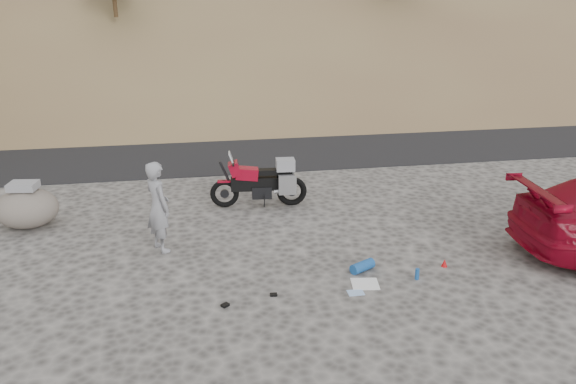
# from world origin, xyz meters

# --- Properties ---
(ground) EXTENTS (140.00, 140.00, 0.00)m
(ground) POSITION_xyz_m (0.00, 0.00, 0.00)
(ground) COLOR #3B3937
(ground) RESTS_ON ground
(road) EXTENTS (120.00, 7.00, 0.05)m
(road) POSITION_xyz_m (0.00, 9.00, 0.00)
(road) COLOR black
(road) RESTS_ON ground
(motorcycle) EXTENTS (2.44, 0.80, 1.45)m
(motorcycle) POSITION_xyz_m (0.40, 2.83, 0.62)
(motorcycle) COLOR black
(motorcycle) RESTS_ON ground
(man) EXTENTS (0.74, 0.84, 1.93)m
(man) POSITION_xyz_m (-2.07, 0.64, 0.00)
(man) COLOR gray
(man) RESTS_ON ground
(boulder) EXTENTS (1.72, 1.60, 1.09)m
(boulder) POSITION_xyz_m (-5.12, 2.42, 0.48)
(boulder) COLOR #56504A
(boulder) RESTS_ON ground
(gear_white_cloth) EXTENTS (0.56, 0.51, 0.02)m
(gear_white_cloth) POSITION_xyz_m (1.70, -1.56, 0.01)
(gear_white_cloth) COLOR white
(gear_white_cloth) RESTS_ON ground
(gear_blue_mat) EXTENTS (0.55, 0.42, 0.20)m
(gear_blue_mat) POSITION_xyz_m (1.81, -1.05, 0.10)
(gear_blue_mat) COLOR #184B91
(gear_blue_mat) RESTS_ON ground
(gear_bottle) EXTENTS (0.10, 0.10, 0.22)m
(gear_bottle) POSITION_xyz_m (2.72, -1.54, 0.11)
(gear_bottle) COLOR #184B91
(gear_bottle) RESTS_ON ground
(gear_funnel) EXTENTS (0.15, 0.15, 0.16)m
(gear_funnel) POSITION_xyz_m (3.46, -1.14, 0.08)
(gear_funnel) COLOR #BA0C0F
(gear_funnel) RESTS_ON ground
(gear_glove_a) EXTENTS (0.13, 0.10, 0.04)m
(gear_glove_a) POSITION_xyz_m (-0.03, -1.67, 0.02)
(gear_glove_a) COLOR black
(gear_glove_a) RESTS_ON ground
(gear_glove_b) EXTENTS (0.16, 0.16, 0.04)m
(gear_glove_b) POSITION_xyz_m (-0.91, -1.88, 0.02)
(gear_glove_b) COLOR black
(gear_glove_b) RESTS_ON ground
(gear_blue_cloth) EXTENTS (0.29, 0.21, 0.01)m
(gear_blue_cloth) POSITION_xyz_m (1.44, -1.84, 0.01)
(gear_blue_cloth) COLOR #97BBEA
(gear_blue_cloth) RESTS_ON ground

